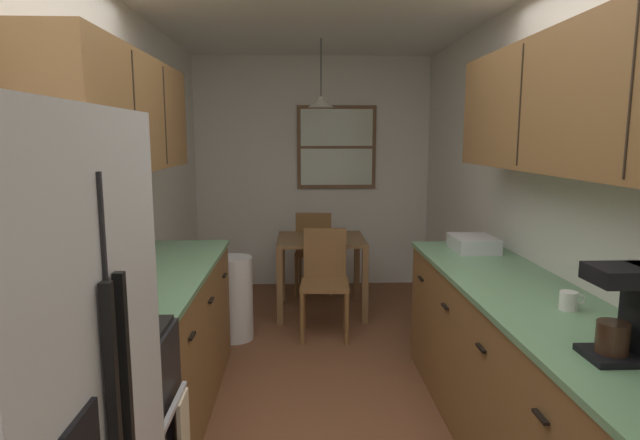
{
  "coord_description": "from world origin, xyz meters",
  "views": [
    {
      "loc": [
        -0.16,
        -2.28,
        1.67
      ],
      "look_at": [
        -0.01,
        1.28,
        1.11
      ],
      "focal_mm": 29.48,
      "sensor_mm": 36.0,
      "label": 1
    }
  ],
  "objects_px": {
    "trash_bin": "(234,298)",
    "microwave_over_range": "(24,151)",
    "storage_canister": "(118,286)",
    "dining_chair_near": "(325,277)",
    "mug_by_coffeemaker": "(569,301)",
    "dining_chair_far": "(314,249)",
    "coffee_maker": "(629,311)",
    "dish_rack": "(473,244)",
    "dining_table": "(321,251)"
  },
  "relations": [
    {
      "from": "trash_bin",
      "to": "microwave_over_range",
      "type": "bearing_deg",
      "value": -99.8
    },
    {
      "from": "trash_bin",
      "to": "storage_canister",
      "type": "relative_size",
      "value": 3.89
    },
    {
      "from": "dining_chair_near",
      "to": "mug_by_coffeemaker",
      "type": "bearing_deg",
      "value": -64.44
    },
    {
      "from": "dining_chair_far",
      "to": "trash_bin",
      "type": "xyz_separation_m",
      "value": [
        -0.71,
        -1.24,
        -0.15
      ]
    },
    {
      "from": "storage_canister",
      "to": "mug_by_coffeemaker",
      "type": "xyz_separation_m",
      "value": [
        2.06,
        -0.16,
        -0.05
      ]
    },
    {
      "from": "storage_canister",
      "to": "coffee_maker",
      "type": "xyz_separation_m",
      "value": [
        1.99,
        -0.69,
        0.08
      ]
    },
    {
      "from": "coffee_maker",
      "to": "storage_canister",
      "type": "bearing_deg",
      "value": 160.95
    },
    {
      "from": "microwave_over_range",
      "to": "storage_canister",
      "type": "distance_m",
      "value": 0.83
    },
    {
      "from": "coffee_maker",
      "to": "dish_rack",
      "type": "height_order",
      "value": "coffee_maker"
    },
    {
      "from": "coffee_maker",
      "to": "mug_by_coffeemaker",
      "type": "xyz_separation_m",
      "value": [
        0.07,
        0.53,
        -0.13
      ]
    },
    {
      "from": "dining_chair_far",
      "to": "trash_bin",
      "type": "distance_m",
      "value": 1.43
    },
    {
      "from": "dining_table",
      "to": "dining_chair_far",
      "type": "bearing_deg",
      "value": 94.57
    },
    {
      "from": "coffee_maker",
      "to": "dish_rack",
      "type": "relative_size",
      "value": 0.98
    },
    {
      "from": "dining_chair_near",
      "to": "coffee_maker",
      "type": "xyz_separation_m",
      "value": [
        0.93,
        -2.61,
        0.57
      ]
    },
    {
      "from": "dining_chair_near",
      "to": "dining_chair_far",
      "type": "relative_size",
      "value": 1.0
    },
    {
      "from": "microwave_over_range",
      "to": "dish_rack",
      "type": "relative_size",
      "value": 1.74
    },
    {
      "from": "dining_chair_near",
      "to": "dish_rack",
      "type": "xyz_separation_m",
      "value": [
        0.98,
        -0.84,
        0.45
      ]
    },
    {
      "from": "microwave_over_range",
      "to": "trash_bin",
      "type": "distance_m",
      "value": 2.72
    },
    {
      "from": "dining_chair_near",
      "to": "dining_chair_far",
      "type": "height_order",
      "value": "same"
    },
    {
      "from": "microwave_over_range",
      "to": "dish_rack",
      "type": "bearing_deg",
      "value": 36.93
    },
    {
      "from": "dining_table",
      "to": "coffee_maker",
      "type": "height_order",
      "value": "coffee_maker"
    },
    {
      "from": "microwave_over_range",
      "to": "storage_canister",
      "type": "relative_size",
      "value": 3.29
    },
    {
      "from": "mug_by_coffeemaker",
      "to": "dining_table",
      "type": "bearing_deg",
      "value": 110.71
    },
    {
      "from": "dining_chair_near",
      "to": "trash_bin",
      "type": "bearing_deg",
      "value": -173.42
    },
    {
      "from": "dining_table",
      "to": "mug_by_coffeemaker",
      "type": "height_order",
      "value": "mug_by_coffeemaker"
    },
    {
      "from": "dining_table",
      "to": "storage_canister",
      "type": "xyz_separation_m",
      "value": [
        -1.05,
        -2.5,
        0.39
      ]
    },
    {
      "from": "microwave_over_range",
      "to": "dish_rack",
      "type": "height_order",
      "value": "microwave_over_range"
    },
    {
      "from": "dining_chair_far",
      "to": "coffee_maker",
      "type": "distance_m",
      "value": 3.93
    },
    {
      "from": "dining_chair_far",
      "to": "dish_rack",
      "type": "distance_m",
      "value": 2.28
    },
    {
      "from": "microwave_over_range",
      "to": "storage_canister",
      "type": "xyz_separation_m",
      "value": [
        0.11,
        0.52,
        -0.63
      ]
    },
    {
      "from": "dining_chair_far",
      "to": "trash_bin",
      "type": "relative_size",
      "value": 1.29
    },
    {
      "from": "microwave_over_range",
      "to": "dish_rack",
      "type": "distance_m",
      "value": 2.77
    },
    {
      "from": "dining_chair_far",
      "to": "microwave_over_range",
      "type": "bearing_deg",
      "value": -107.18
    },
    {
      "from": "dining_chair_far",
      "to": "dish_rack",
      "type": "bearing_deg",
      "value": -62.46
    },
    {
      "from": "mug_by_coffeemaker",
      "to": "microwave_over_range",
      "type": "bearing_deg",
      "value": -170.53
    },
    {
      "from": "dining_table",
      "to": "trash_bin",
      "type": "distance_m",
      "value": 1.03
    },
    {
      "from": "coffee_maker",
      "to": "trash_bin",
      "type": "bearing_deg",
      "value": 123.78
    },
    {
      "from": "coffee_maker",
      "to": "dining_table",
      "type": "bearing_deg",
      "value": 106.4
    },
    {
      "from": "dining_chair_near",
      "to": "dining_chair_far",
      "type": "distance_m",
      "value": 1.15
    },
    {
      "from": "mug_by_coffeemaker",
      "to": "dish_rack",
      "type": "distance_m",
      "value": 1.25
    },
    {
      "from": "dining_table",
      "to": "trash_bin",
      "type": "bearing_deg",
      "value": -138.6
    },
    {
      "from": "coffee_maker",
      "to": "dining_chair_near",
      "type": "bearing_deg",
      "value": 109.6
    },
    {
      "from": "dining_table",
      "to": "dish_rack",
      "type": "height_order",
      "value": "dish_rack"
    },
    {
      "from": "dining_table",
      "to": "dish_rack",
      "type": "relative_size",
      "value": 2.42
    },
    {
      "from": "coffee_maker",
      "to": "dish_rack",
      "type": "distance_m",
      "value": 1.78
    },
    {
      "from": "microwave_over_range",
      "to": "dining_chair_far",
      "type": "bearing_deg",
      "value": 72.82
    },
    {
      "from": "dining_table",
      "to": "dining_chair_far",
      "type": "xyz_separation_m",
      "value": [
        -0.05,
        0.58,
        -0.1
      ]
    },
    {
      "from": "dish_rack",
      "to": "dining_chair_far",
      "type": "bearing_deg",
      "value": 117.54
    },
    {
      "from": "dining_chair_near",
      "to": "coffee_maker",
      "type": "height_order",
      "value": "coffee_maker"
    },
    {
      "from": "dining_chair_far",
      "to": "trash_bin",
      "type": "bearing_deg",
      "value": -119.68
    }
  ]
}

